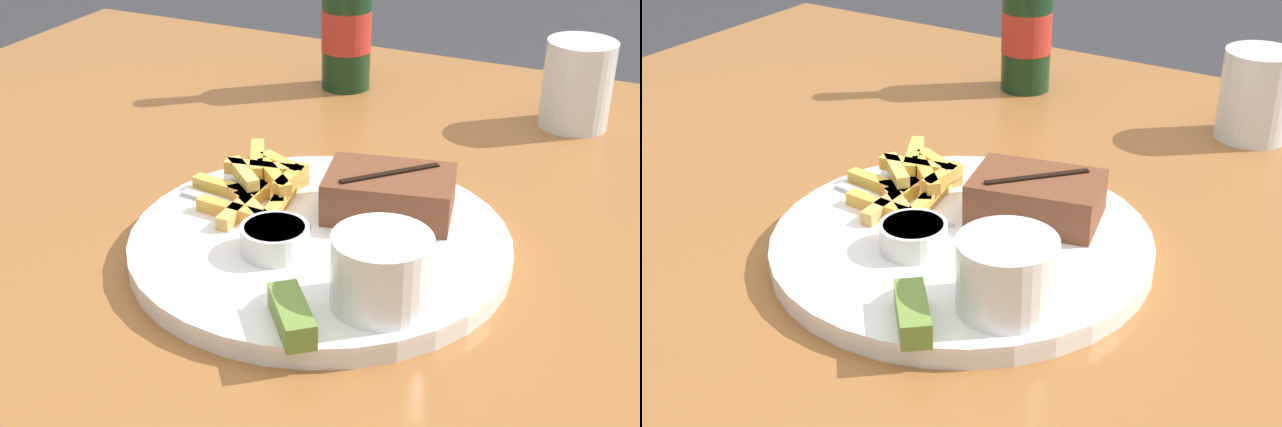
% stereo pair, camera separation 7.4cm
% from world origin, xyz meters
% --- Properties ---
extents(dining_table, '(1.31, 1.11, 0.75)m').
position_xyz_m(dining_table, '(0.00, 0.00, 0.68)').
color(dining_table, '#935B2D').
rests_on(dining_table, ground_plane).
extents(dinner_plate, '(0.32, 0.32, 0.02)m').
position_xyz_m(dinner_plate, '(0.00, 0.00, 0.76)').
color(dinner_plate, white).
rests_on(dinner_plate, dining_table).
extents(steak_portion, '(0.12, 0.10, 0.04)m').
position_xyz_m(steak_portion, '(0.04, 0.06, 0.79)').
color(steak_portion, brown).
rests_on(steak_portion, dinner_plate).
extents(fries_pile, '(0.10, 0.14, 0.02)m').
position_xyz_m(fries_pile, '(-0.08, 0.04, 0.78)').
color(fries_pile, gold).
rests_on(fries_pile, dinner_plate).
extents(coleslaw_cup, '(0.07, 0.07, 0.06)m').
position_xyz_m(coleslaw_cup, '(0.09, -0.07, 0.80)').
color(coleslaw_cup, white).
rests_on(coleslaw_cup, dinner_plate).
extents(dipping_sauce_cup, '(0.06, 0.06, 0.02)m').
position_xyz_m(dipping_sauce_cup, '(-0.02, -0.04, 0.78)').
color(dipping_sauce_cup, silver).
rests_on(dipping_sauce_cup, dinner_plate).
extents(pickle_spear, '(0.06, 0.06, 0.02)m').
position_xyz_m(pickle_spear, '(0.04, -0.13, 0.78)').
color(pickle_spear, olive).
rests_on(pickle_spear, dinner_plate).
extents(fork_utensil, '(0.13, 0.03, 0.00)m').
position_xyz_m(fork_utensil, '(-0.08, 0.01, 0.77)').
color(fork_utensil, '#B7B7BC').
rests_on(fork_utensil, dinner_plate).
extents(beer_bottle, '(0.06, 0.06, 0.21)m').
position_xyz_m(beer_bottle, '(-0.15, 0.39, 0.83)').
color(beer_bottle, '#143319').
rests_on(beer_bottle, dining_table).
extents(drinking_glass, '(0.08, 0.08, 0.10)m').
position_xyz_m(drinking_glass, '(0.13, 0.38, 0.80)').
color(drinking_glass, silver).
rests_on(drinking_glass, dining_table).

